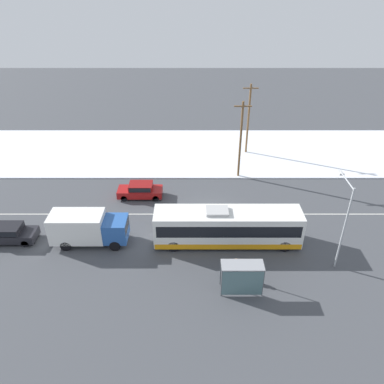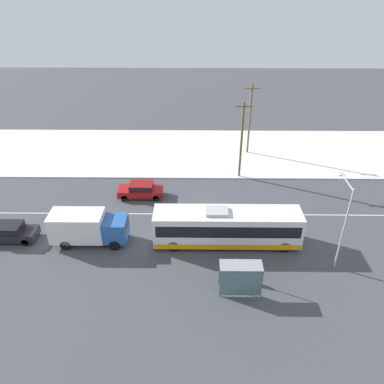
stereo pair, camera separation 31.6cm
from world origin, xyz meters
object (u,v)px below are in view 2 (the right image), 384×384
at_px(city_bus, 227,227).
at_px(box_truck, 87,227).
at_px(utility_pole_roadside, 242,140).
at_px(utility_pole_snowlot, 250,119).
at_px(sedan_car, 141,189).
at_px(bus_shelter, 241,276).
at_px(streetlamp, 343,215).
at_px(parked_car_near_truck, 10,232).
at_px(pedestrian_at_stop, 235,266).

bearing_deg(city_bus, box_truck, -179.91).
height_order(utility_pole_roadside, utility_pole_snowlot, utility_pole_snowlot).
bearing_deg(sedan_car, utility_pole_roadside, -157.16).
distance_m(bus_shelter, utility_pole_roadside, 17.67).
distance_m(city_bus, utility_pole_snowlot, 18.51).
bearing_deg(box_truck, utility_pole_roadside, 40.25).
bearing_deg(bus_shelter, utility_pole_snowlot, 82.15).
distance_m(box_truck, sedan_car, 8.13).
bearing_deg(box_truck, streetlamp, -6.79).
bearing_deg(utility_pole_roadside, parked_car_near_truck, -150.86).
distance_m(city_bus, streetlamp, 8.99).
height_order(streetlamp, utility_pole_snowlot, utility_pole_snowlot).
bearing_deg(parked_car_near_truck, utility_pole_roadside, 29.14).
distance_m(pedestrian_at_stop, utility_pole_roadside, 16.24).
bearing_deg(box_truck, city_bus, 0.09).
bearing_deg(pedestrian_at_stop, bus_shelter, -80.64).
relative_size(city_bus, sedan_car, 2.71).
relative_size(sedan_car, streetlamp, 0.63).
height_order(pedestrian_at_stop, bus_shelter, bus_shelter).
height_order(parked_car_near_truck, bus_shelter, bus_shelter).
relative_size(city_bus, streetlamp, 1.70).
height_order(sedan_car, utility_pole_roadside, utility_pole_roadside).
bearing_deg(sedan_car, box_truck, 64.64).
distance_m(sedan_car, bus_shelter, 15.68).
bearing_deg(bus_shelter, streetlamp, 23.92).
height_order(parked_car_near_truck, streetlamp, streetlamp).
distance_m(parked_car_near_truck, streetlamp, 26.83).
distance_m(parked_car_near_truck, bus_shelter, 19.80).
height_order(box_truck, utility_pole_snowlot, utility_pole_snowlot).
bearing_deg(pedestrian_at_stop, city_bus, 94.20).
bearing_deg(parked_car_near_truck, utility_pole_snowlot, 38.62).
height_order(bus_shelter, streetlamp, streetlamp).
bearing_deg(utility_pole_snowlot, box_truck, -130.70).
bearing_deg(pedestrian_at_stop, sedan_car, 126.32).
bearing_deg(pedestrian_at_stop, utility_pole_snowlot, 80.92).
height_order(sedan_car, parked_car_near_truck, sedan_car).
xyz_separation_m(city_bus, utility_pole_roadside, (2.19, 11.64, 2.84)).
xyz_separation_m(streetlamp, utility_pole_snowlot, (-4.34, 20.25, -0.05)).
bearing_deg(sedan_car, bus_shelter, 123.64).
height_order(sedan_car, streetlamp, streetlamp).
relative_size(box_truck, pedestrian_at_stop, 3.55).
xyz_separation_m(utility_pole_roadside, utility_pole_snowlot, (1.63, 6.24, 0.04)).
height_order(sedan_car, pedestrian_at_stop, pedestrian_at_stop).
distance_m(city_bus, pedestrian_at_stop, 4.18).
height_order(parked_car_near_truck, utility_pole_snowlot, utility_pole_snowlot).
xyz_separation_m(bus_shelter, utility_pole_snowlot, (3.25, 23.62, 2.82)).
xyz_separation_m(parked_car_near_truck, bus_shelter, (18.86, -5.95, 0.85)).
height_order(parked_car_near_truck, pedestrian_at_stop, pedestrian_at_stop).
bearing_deg(bus_shelter, utility_pole_roadside, 84.65).
relative_size(bus_shelter, streetlamp, 0.42).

